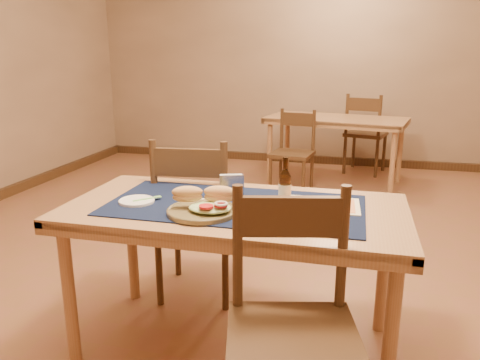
% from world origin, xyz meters
% --- Properties ---
extents(room, '(6.04, 7.04, 2.84)m').
position_xyz_m(room, '(0.00, 0.00, 1.40)').
color(room, brown).
rests_on(room, ground).
extents(main_table, '(1.60, 0.80, 0.75)m').
position_xyz_m(main_table, '(0.00, -0.80, 0.67)').
color(main_table, '#9F744B').
rests_on(main_table, ground).
extents(placemat, '(1.20, 0.60, 0.01)m').
position_xyz_m(placemat, '(0.00, -0.80, 0.75)').
color(placemat, '#0E1634').
rests_on(placemat, main_table).
extents(baseboard, '(6.00, 7.00, 0.10)m').
position_xyz_m(baseboard, '(0.00, 0.00, 0.05)').
color(baseboard, '#402A17').
rests_on(baseboard, ground).
extents(back_table, '(1.65, 1.04, 0.75)m').
position_xyz_m(back_table, '(0.31, 2.56, 0.67)').
color(back_table, '#9F744B').
rests_on(back_table, ground).
extents(chair_main_far, '(0.50, 0.50, 1.00)m').
position_xyz_m(chair_main_far, '(-0.35, -0.35, 0.52)').
color(chair_main_far, '#402A17').
rests_on(chair_main_far, ground).
extents(chair_main_near, '(0.55, 0.55, 0.99)m').
position_xyz_m(chair_main_near, '(0.36, -1.38, 0.51)').
color(chair_main_near, '#402A17').
rests_on(chair_main_near, ground).
extents(chair_back_near, '(0.46, 0.46, 0.88)m').
position_xyz_m(chair_back_near, '(-0.09, 1.96, 0.46)').
color(chair_back_near, '#402A17').
rests_on(chair_back_near, ground).
extents(chair_back_far, '(0.56, 0.56, 0.99)m').
position_xyz_m(chair_back_far, '(0.65, 3.06, 0.51)').
color(chair_back_far, '#402A17').
rests_on(chair_back_far, ground).
extents(sandwich_plate, '(0.32, 0.32, 0.12)m').
position_xyz_m(sandwich_plate, '(-0.10, -0.96, 0.79)').
color(sandwich_plate, brown).
rests_on(sandwich_plate, placemat).
extents(side_plate, '(0.17, 0.17, 0.01)m').
position_xyz_m(side_plate, '(-0.47, -0.88, 0.76)').
color(side_plate, white).
rests_on(side_plate, placemat).
extents(fork, '(0.11, 0.11, 0.00)m').
position_xyz_m(fork, '(-0.42, -0.85, 0.77)').
color(fork, '#81D374').
rests_on(fork, side_plate).
extents(beer_bottle, '(0.06, 0.06, 0.22)m').
position_xyz_m(beer_bottle, '(0.22, -0.72, 0.84)').
color(beer_bottle, '#46250C').
rests_on(beer_bottle, placemat).
extents(napkin_holder, '(0.13, 0.09, 0.11)m').
position_xyz_m(napkin_holder, '(-0.05, -0.68, 0.81)').
color(napkin_holder, silver).
rests_on(napkin_holder, placemat).
extents(menu_card, '(0.35, 0.27, 0.01)m').
position_xyz_m(menu_card, '(0.40, -0.71, 0.76)').
color(menu_card, beige).
rests_on(menu_card, placemat).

